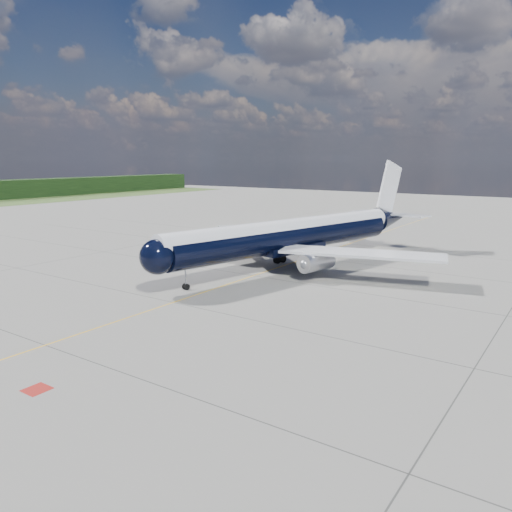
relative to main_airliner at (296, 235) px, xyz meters
name	(u,v)px	position (x,y,z in m)	size (l,w,h in m)	color
ground	(274,269)	(-1.79, -2.89, -4.59)	(320.00, 320.00, 0.00)	gray
taxiway_centerline	(254,276)	(-1.79, -7.89, -4.59)	(0.16, 160.00, 0.01)	#FEB70D
red_marking	(37,389)	(5.01, -42.89, -4.59)	(1.60, 1.60, 0.01)	maroon
main_airliner	(296,235)	(0.00, 0.00, 0.00)	(41.02, 50.68, 14.81)	black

